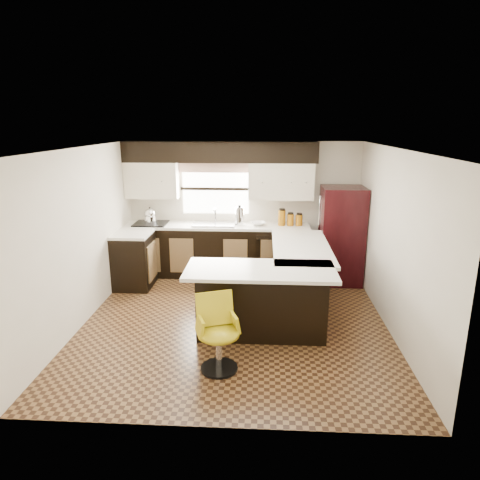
# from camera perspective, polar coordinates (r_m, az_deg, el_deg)

# --- Properties ---
(floor) EXTENTS (4.40, 4.40, 0.00)m
(floor) POSITION_cam_1_polar(r_m,az_deg,el_deg) (6.17, -0.69, -10.73)
(floor) COLOR #49301A
(floor) RESTS_ON ground
(ceiling) EXTENTS (4.40, 4.40, 0.00)m
(ceiling) POSITION_cam_1_polar(r_m,az_deg,el_deg) (5.55, -0.77, 12.12)
(ceiling) COLOR silver
(ceiling) RESTS_ON wall_back
(wall_back) EXTENTS (4.40, 0.00, 4.40)m
(wall_back) POSITION_cam_1_polar(r_m,az_deg,el_deg) (7.88, 0.40, 4.32)
(wall_back) COLOR beige
(wall_back) RESTS_ON floor
(wall_front) EXTENTS (4.40, 0.00, 4.40)m
(wall_front) POSITION_cam_1_polar(r_m,az_deg,el_deg) (3.68, -3.16, -9.03)
(wall_front) COLOR beige
(wall_front) RESTS_ON floor
(wall_left) EXTENTS (0.00, 4.40, 4.40)m
(wall_left) POSITION_cam_1_polar(r_m,az_deg,el_deg) (6.25, -20.32, 0.37)
(wall_left) COLOR beige
(wall_left) RESTS_ON floor
(wall_right) EXTENTS (0.00, 4.40, 4.40)m
(wall_right) POSITION_cam_1_polar(r_m,az_deg,el_deg) (5.98, 19.79, -0.23)
(wall_right) COLOR beige
(wall_right) RESTS_ON floor
(base_cab_back) EXTENTS (3.30, 0.60, 0.90)m
(base_cab_back) POSITION_cam_1_polar(r_m,az_deg,el_deg) (7.81, -3.03, -1.49)
(base_cab_back) COLOR black
(base_cab_back) RESTS_ON floor
(base_cab_left) EXTENTS (0.60, 0.70, 0.90)m
(base_cab_left) POSITION_cam_1_polar(r_m,az_deg,el_deg) (7.47, -13.93, -2.72)
(base_cab_left) COLOR black
(base_cab_left) RESTS_ON floor
(counter_back) EXTENTS (3.30, 0.60, 0.04)m
(counter_back) POSITION_cam_1_polar(r_m,az_deg,el_deg) (7.68, -3.08, 1.89)
(counter_back) COLOR silver
(counter_back) RESTS_ON base_cab_back
(counter_left) EXTENTS (0.60, 0.70, 0.04)m
(counter_left) POSITION_cam_1_polar(r_m,az_deg,el_deg) (7.34, -14.17, 0.79)
(counter_left) COLOR silver
(counter_left) RESTS_ON base_cab_left
(soffit) EXTENTS (3.40, 0.35, 0.36)m
(soffit) POSITION_cam_1_polar(r_m,az_deg,el_deg) (7.61, -2.73, 11.65)
(soffit) COLOR black
(soffit) RESTS_ON wall_back
(upper_cab_left) EXTENTS (0.94, 0.35, 0.64)m
(upper_cab_left) POSITION_cam_1_polar(r_m,az_deg,el_deg) (7.88, -11.63, 7.83)
(upper_cab_left) COLOR beige
(upper_cab_left) RESTS_ON wall_back
(upper_cab_right) EXTENTS (1.14, 0.35, 0.64)m
(upper_cab_right) POSITION_cam_1_polar(r_m,az_deg,el_deg) (7.62, 5.50, 7.83)
(upper_cab_right) COLOR beige
(upper_cab_right) RESTS_ON wall_back
(window_pane) EXTENTS (1.20, 0.02, 0.90)m
(window_pane) POSITION_cam_1_polar(r_m,az_deg,el_deg) (7.84, -3.28, 6.83)
(window_pane) COLOR white
(window_pane) RESTS_ON wall_back
(valance) EXTENTS (1.30, 0.06, 0.18)m
(valance) POSITION_cam_1_polar(r_m,az_deg,el_deg) (7.75, -3.36, 9.64)
(valance) COLOR #D19B93
(valance) RESTS_ON wall_back
(sink) EXTENTS (0.75, 0.45, 0.03)m
(sink) POSITION_cam_1_polar(r_m,az_deg,el_deg) (7.66, -3.47, 2.13)
(sink) COLOR #B2B2B7
(sink) RESTS_ON counter_back
(dishwasher) EXTENTS (0.58, 0.03, 0.78)m
(dishwasher) POSITION_cam_1_polar(r_m,az_deg,el_deg) (7.50, 4.36, -2.39)
(dishwasher) COLOR black
(dishwasher) RESTS_ON floor
(cooktop) EXTENTS (0.58, 0.50, 0.02)m
(cooktop) POSITION_cam_1_polar(r_m,az_deg,el_deg) (7.88, -11.81, 2.18)
(cooktop) COLOR black
(cooktop) RESTS_ON counter_back
(peninsula_long) EXTENTS (0.60, 1.95, 0.90)m
(peninsula_long) POSITION_cam_1_polar(r_m,az_deg,el_deg) (6.57, 7.56, -4.91)
(peninsula_long) COLOR black
(peninsula_long) RESTS_ON floor
(peninsula_return) EXTENTS (1.65, 0.60, 0.90)m
(peninsula_return) POSITION_cam_1_polar(r_m,az_deg,el_deg) (5.65, 2.88, -8.28)
(peninsula_return) COLOR black
(peninsula_return) RESTS_ON floor
(counter_pen_long) EXTENTS (0.84, 1.95, 0.04)m
(counter_pen_long) POSITION_cam_1_polar(r_m,az_deg,el_deg) (6.43, 8.15, -0.96)
(counter_pen_long) COLOR silver
(counter_pen_long) RESTS_ON peninsula_long
(counter_pen_return) EXTENTS (1.89, 0.84, 0.04)m
(counter_pen_return) POSITION_cam_1_polar(r_m,az_deg,el_deg) (5.39, 2.73, -4.06)
(counter_pen_return) COLOR silver
(counter_pen_return) RESTS_ON peninsula_return
(refrigerator) EXTENTS (0.72, 0.69, 1.68)m
(refrigerator) POSITION_cam_1_polar(r_m,az_deg,el_deg) (7.56, 13.33, 0.59)
(refrigerator) COLOR black
(refrigerator) RESTS_ON floor
(bar_chair) EXTENTS (0.60, 0.60, 0.87)m
(bar_chair) POSITION_cam_1_polar(r_m,az_deg,el_deg) (4.88, -2.85, -12.48)
(bar_chair) COLOR gold
(bar_chair) RESTS_ON floor
(kettle) EXTENTS (0.21, 0.21, 0.29)m
(kettle) POSITION_cam_1_polar(r_m,az_deg,el_deg) (7.85, -11.89, 3.29)
(kettle) COLOR silver
(kettle) RESTS_ON cooktop
(percolator) EXTENTS (0.15, 0.15, 0.33)m
(percolator) POSITION_cam_1_polar(r_m,az_deg,el_deg) (7.61, -0.08, 3.21)
(percolator) COLOR silver
(percolator) RESTS_ON counter_back
(mixing_bowl) EXTENTS (0.29, 0.29, 0.06)m
(mixing_bowl) POSITION_cam_1_polar(r_m,az_deg,el_deg) (7.63, 2.43, 2.20)
(mixing_bowl) COLOR white
(mixing_bowl) RESTS_ON counter_back
(canister_large) EXTENTS (0.13, 0.13, 0.27)m
(canister_large) POSITION_cam_1_polar(r_m,az_deg,el_deg) (7.63, 5.59, 2.96)
(canister_large) COLOR #9C5D0A
(canister_large) RESTS_ON counter_back
(canister_med) EXTENTS (0.12, 0.12, 0.20)m
(canister_med) POSITION_cam_1_polar(r_m,az_deg,el_deg) (7.64, 6.74, 2.69)
(canister_med) COLOR #9C5D0A
(canister_med) RESTS_ON counter_back
(canister_small) EXTENTS (0.12, 0.12, 0.20)m
(canister_small) POSITION_cam_1_polar(r_m,az_deg,el_deg) (7.66, 7.87, 2.63)
(canister_small) COLOR #9C5D0A
(canister_small) RESTS_ON counter_back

